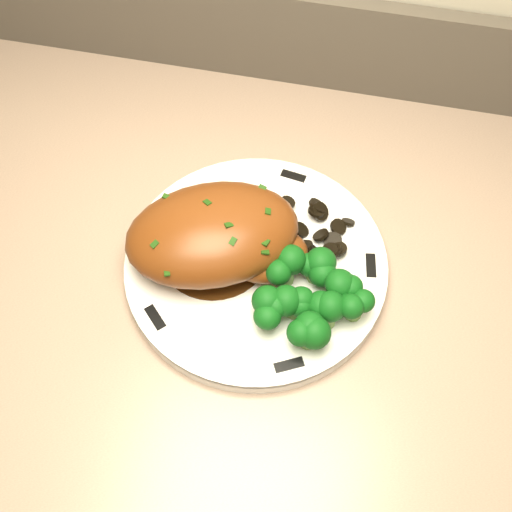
% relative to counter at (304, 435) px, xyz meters
% --- Properties ---
extents(counter, '(1.95, 0.65, 0.96)m').
position_rel_counter_xyz_m(counter, '(0.00, 0.00, 0.00)').
color(counter, brown).
rests_on(counter, ground).
extents(plate, '(0.27, 0.27, 0.02)m').
position_rel_counter_xyz_m(plate, '(-0.08, 0.04, 0.43)').
color(plate, white).
rests_on(plate, counter).
extents(rim_accent_0, '(0.01, 0.03, 0.00)m').
position_rel_counter_xyz_m(rim_accent_0, '(0.03, 0.05, 0.44)').
color(rim_accent_0, black).
rests_on(rim_accent_0, plate).
extents(rim_accent_1, '(0.03, 0.01, 0.00)m').
position_rel_counter_xyz_m(rim_accent_1, '(-0.07, 0.15, 0.44)').
color(rim_accent_1, black).
rests_on(rim_accent_1, plate).
extents(rim_accent_2, '(0.02, 0.03, 0.00)m').
position_rel_counter_xyz_m(rim_accent_2, '(-0.19, 0.09, 0.44)').
color(rim_accent_2, black).
rests_on(rim_accent_2, plate).
extents(rim_accent_3, '(0.03, 0.03, 0.00)m').
position_rel_counter_xyz_m(rim_accent_3, '(-0.16, -0.05, 0.44)').
color(rim_accent_3, black).
rests_on(rim_accent_3, plate).
extents(rim_accent_4, '(0.03, 0.02, 0.00)m').
position_rel_counter_xyz_m(rim_accent_4, '(-0.03, -0.07, 0.44)').
color(rim_accent_4, black).
rests_on(rim_accent_4, plate).
extents(gravy_pool, '(0.11, 0.11, 0.00)m').
position_rel_counter_xyz_m(gravy_pool, '(-0.13, 0.04, 0.44)').
color(gravy_pool, '#3A1E0A').
rests_on(gravy_pool, plate).
extents(chicken_breast, '(0.21, 0.17, 0.07)m').
position_rel_counter_xyz_m(chicken_breast, '(-0.12, 0.04, 0.47)').
color(chicken_breast, brown).
rests_on(chicken_breast, plate).
extents(mushroom_pile, '(0.08, 0.06, 0.02)m').
position_rel_counter_xyz_m(mushroom_pile, '(-0.04, 0.08, 0.44)').
color(mushroom_pile, black).
rests_on(mushroom_pile, plate).
extents(broccoli_florets, '(0.10, 0.10, 0.04)m').
position_rel_counter_xyz_m(broccoli_florets, '(-0.02, -0.00, 0.46)').
color(broccoli_florets, olive).
rests_on(broccoli_florets, plate).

